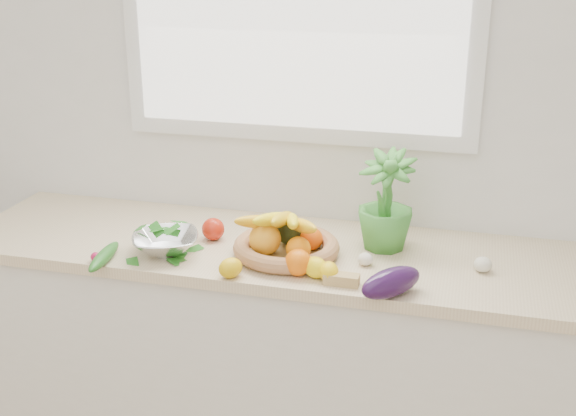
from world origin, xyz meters
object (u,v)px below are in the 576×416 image
(fruit_basket, at_px, (285,241))
(colander_with_spinach, at_px, (165,238))
(eggplant, at_px, (391,282))
(apple, at_px, (213,229))
(potted_herb, at_px, (386,200))
(cucumber, at_px, (104,256))

(fruit_basket, bearing_deg, colander_with_spinach, -167.19)
(eggplant, bearing_deg, apple, 157.44)
(potted_herb, height_order, fruit_basket, potted_herb)
(apple, xyz_separation_m, colander_with_spinach, (-0.11, -0.16, 0.02))
(eggplant, distance_m, fruit_basket, 0.43)
(eggplant, bearing_deg, cucumber, 180.00)
(eggplant, relative_size, colander_with_spinach, 0.77)
(apple, height_order, eggplant, eggplant)
(potted_herb, relative_size, colander_with_spinach, 1.21)
(cucumber, xyz_separation_m, fruit_basket, (0.56, 0.21, 0.03))
(cucumber, relative_size, fruit_basket, 0.64)
(eggplant, height_order, cucumber, eggplant)
(fruit_basket, distance_m, colander_with_spinach, 0.40)
(apple, relative_size, eggplant, 0.36)
(cucumber, relative_size, colander_with_spinach, 0.82)
(apple, bearing_deg, cucumber, -135.52)
(cucumber, xyz_separation_m, colander_with_spinach, (0.17, 0.12, 0.04))
(fruit_basket, bearing_deg, potted_herb, 26.23)
(eggplant, xyz_separation_m, cucumber, (-0.94, 0.00, -0.02))
(eggplant, height_order, fruit_basket, fruit_basket)
(cucumber, bearing_deg, fruit_basket, 20.12)
(apple, distance_m, colander_with_spinach, 0.19)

